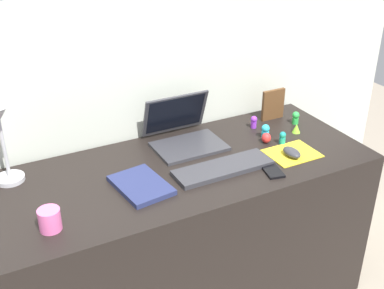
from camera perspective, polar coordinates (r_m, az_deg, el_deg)
back_wall at (r=2.32m, az=-4.90°, el=0.42°), size 2.77×0.05×1.38m
desk at (r=2.22m, az=-0.84°, el=-10.77°), size 1.57×0.64×0.74m
laptop at (r=2.17m, az=-1.06°, el=1.52°), size 0.30×0.28×0.20m
keyboard at (r=1.98m, az=3.60°, el=-2.72°), size 0.41×0.13×0.02m
mousepad at (r=2.14m, az=11.45°, el=-1.00°), size 0.21×0.17×0.00m
mouse at (r=2.11m, az=11.42°, el=-0.90°), size 0.06×0.10×0.03m
cell_phone at (r=2.00m, az=9.14°, el=-2.88°), size 0.09×0.14×0.01m
desk_lamp at (r=1.95m, az=-20.79°, el=-0.33°), size 0.11×0.14×0.33m
notebook_pad at (r=1.88m, az=-5.90°, el=-4.70°), size 0.20×0.26×0.02m
picture_frame at (r=2.42m, az=9.32°, el=4.56°), size 0.12×0.02×0.15m
coffee_mug at (r=1.71m, az=-16.07°, el=-8.32°), size 0.07×0.07×0.08m
toy_figurine_red at (r=2.21m, az=8.55°, el=0.76°), size 0.04×0.04×0.05m
toy_figurine_cyan at (r=2.24m, az=8.45°, el=1.55°), size 0.04×0.04×0.07m
toy_figurine_purple at (r=2.33m, az=7.13°, el=2.64°), size 0.03×0.03×0.06m
toy_figurine_lime at (r=2.32m, az=11.93°, el=1.84°), size 0.04×0.04×0.04m
toy_figurine_teal at (r=2.20m, az=10.38°, el=0.77°), size 0.03×0.03×0.06m
toy_figurine_green at (r=2.41m, az=11.85°, el=3.08°), size 0.03×0.03×0.06m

